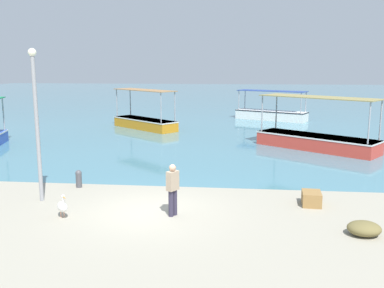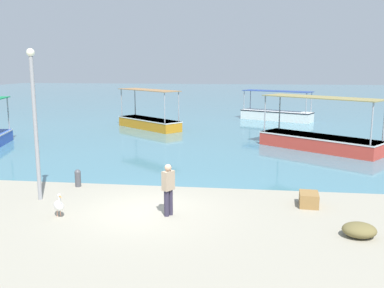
{
  "view_description": "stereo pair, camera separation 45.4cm",
  "coord_description": "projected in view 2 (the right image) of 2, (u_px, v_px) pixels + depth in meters",
  "views": [
    {
      "loc": [
        2.78,
        -13.24,
        4.79
      ],
      "look_at": [
        0.78,
        5.69,
        1.23
      ],
      "focal_mm": 40.0,
      "sensor_mm": 36.0,
      "label": 1
    },
    {
      "loc": [
        3.23,
        -13.19,
        4.79
      ],
      "look_at": [
        0.78,
        5.69,
        1.23
      ],
      "focal_mm": 40.0,
      "sensor_mm": 36.0,
      "label": 2
    }
  ],
  "objects": [
    {
      "name": "fishing_boat_near_left",
      "position": [
        319.0,
        140.0,
        24.2
      ],
      "size": [
        6.67,
        5.65,
        3.0
      ],
      "color": "#CE3C30",
      "rests_on": "harbor_water"
    },
    {
      "name": "net_pile",
      "position": [
        359.0,
        230.0,
        12.01
      ],
      "size": [
        0.95,
        0.8,
        0.41
      ],
      "primitive_type": "ellipsoid",
      "color": "brown",
      "rests_on": "ground"
    },
    {
      "name": "lamp_post",
      "position": [
        35.0,
        116.0,
        14.84
      ],
      "size": [
        0.28,
        0.28,
        5.33
      ],
      "color": "gray",
      "rests_on": "ground"
    },
    {
      "name": "fishing_boat_outer",
      "position": [
        149.0,
        121.0,
        32.29
      ],
      "size": [
        5.56,
        5.05,
        2.93
      ],
      "color": "orange",
      "rests_on": "harbor_water"
    },
    {
      "name": "ground",
      "position": [
        147.0,
        211.0,
        14.14
      ],
      "size": [
        120.0,
        120.0,
        0.0
      ],
      "primitive_type": "plane",
      "color": "#9C9684"
    },
    {
      "name": "mooring_bollard",
      "position": [
        78.0,
        177.0,
        16.95
      ],
      "size": [
        0.25,
        0.25,
        0.7
      ],
      "color": "#47474C",
      "rests_on": "ground"
    },
    {
      "name": "harbor_water",
      "position": [
        225.0,
        98.0,
        60.93
      ],
      "size": [
        110.0,
        90.0,
        0.0
      ],
      "primitive_type": "cube",
      "color": "teal",
      "rests_on": "ground"
    },
    {
      "name": "fisherman_standing",
      "position": [
        168.0,
        188.0,
        13.6
      ],
      "size": [
        0.4,
        0.46,
        1.69
      ],
      "color": "#2F2B3F",
      "rests_on": "ground"
    },
    {
      "name": "pelican",
      "position": [
        59.0,
        205.0,
        13.59
      ],
      "size": [
        0.61,
        0.68,
        0.8
      ],
      "color": "#E0997A",
      "rests_on": "ground"
    },
    {
      "name": "fishing_boat_far_left",
      "position": [
        276.0,
        114.0,
        37.01
      ],
      "size": [
        6.23,
        4.14,
        2.55
      ],
      "color": "white",
      "rests_on": "harbor_water"
    },
    {
      "name": "cargo_crate",
      "position": [
        309.0,
        199.0,
        14.64
      ],
      "size": [
        0.69,
        0.88,
        0.47
      ],
      "primitive_type": "cube",
      "rotation": [
        0.0,
        0.0,
        4.64
      ],
      "color": "olive",
      "rests_on": "ground"
    }
  ]
}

